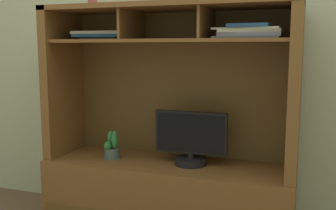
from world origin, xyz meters
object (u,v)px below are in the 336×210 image
at_px(tv_monitor, 191,141).
at_px(magazine_stack_left, 249,32).
at_px(media_console, 169,166).
at_px(magazine_stack_centre, 105,35).
at_px(potted_orchid, 112,148).

relative_size(tv_monitor, magazine_stack_left, 1.18).
bearing_deg(magazine_stack_left, media_console, 173.70).
relative_size(media_console, magazine_stack_centre, 3.86).
height_order(magazine_stack_left, magazine_stack_centre, magazine_stack_left).
bearing_deg(media_console, tv_monitor, -4.09).
xyz_separation_m(media_console, tv_monitor, (0.15, -0.01, 0.18)).
bearing_deg(magazine_stack_centre, media_console, -5.24).
height_order(potted_orchid, magazine_stack_left, magazine_stack_left).
height_order(tv_monitor, magazine_stack_centre, magazine_stack_centre).
relative_size(tv_monitor, potted_orchid, 2.44).
bearing_deg(potted_orchid, tv_monitor, 4.17).
relative_size(tv_monitor, magazine_stack_centre, 1.12).
bearing_deg(magazine_stack_centre, tv_monitor, -4.96).
distance_m(tv_monitor, potted_orchid, 0.53).
relative_size(media_console, tv_monitor, 3.43).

